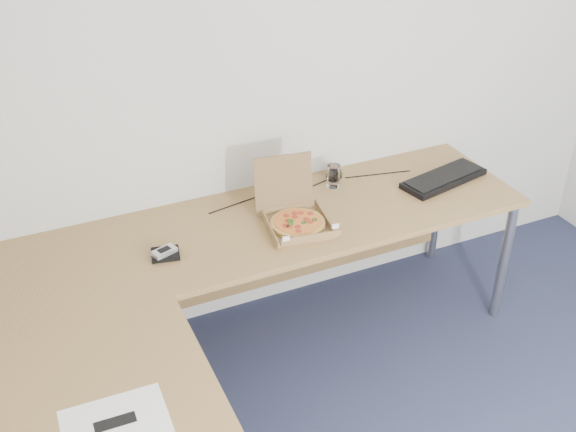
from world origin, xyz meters
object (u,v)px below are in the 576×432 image
pizza_box (296,219)px  wallet (165,254)px  desk (235,298)px  keyboard (444,179)px  drinking_glass (334,176)px

pizza_box → wallet: size_ratio=2.72×
desk → keyboard: keyboard is taller
desk → keyboard: bearing=17.8°
drinking_glass → keyboard: drinking_glass is taller
desk → pizza_box: 0.56m
drinking_glass → keyboard: bearing=-19.4°
keyboard → wallet: 1.48m
keyboard → drinking_glass: bearing=148.4°
keyboard → desk: bearing=-174.4°
desk → pizza_box: size_ratio=7.68×
desk → pizza_box: (0.44, 0.35, 0.06)m
drinking_glass → desk: bearing=-141.5°
desk → wallet: bearing=116.7°
drinking_glass → keyboard: (0.54, -0.19, -0.04)m
pizza_box → wallet: pizza_box is taller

